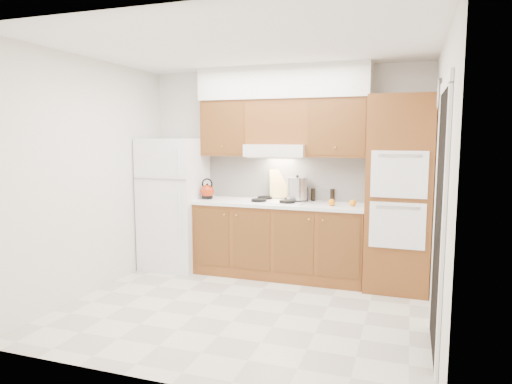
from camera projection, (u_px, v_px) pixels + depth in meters
floor at (244, 309)px, 4.65m from camera, size 3.60×3.60×0.00m
ceiling at (243, 46)px, 4.33m from camera, size 3.60×3.60×0.00m
wall_back at (284, 171)px, 5.90m from camera, size 3.60×0.02×2.60m
wall_left at (92, 177)px, 5.06m from camera, size 0.02×3.00×2.60m
wall_right at (440, 189)px, 3.92m from camera, size 0.02×3.00×2.60m
fridge at (175, 203)px, 6.06m from camera, size 0.75×0.72×1.72m
base_cabinets at (279, 241)px, 5.71m from camera, size 2.11×0.60×0.90m
countertop at (279, 204)px, 5.65m from camera, size 2.13×0.62×0.04m
backsplash at (285, 177)px, 5.89m from camera, size 2.11×0.03×0.56m
oven_cabinet at (399, 194)px, 5.16m from camera, size 0.70×0.65×2.20m
upper_cab_left at (228, 128)px, 5.91m from camera, size 0.63×0.33×0.70m
upper_cab_right at (338, 128)px, 5.45m from camera, size 0.73×0.33×0.70m
range_hood at (277, 150)px, 5.66m from camera, size 0.75×0.45×0.15m
upper_cab_over_hood at (279, 122)px, 5.68m from camera, size 0.75×0.33×0.55m
soffit at (283, 83)px, 5.59m from camera, size 2.13×0.36×0.40m
cooktop at (276, 201)px, 5.68m from camera, size 0.74×0.50×0.01m
doorway at (439, 225)px, 3.62m from camera, size 0.02×0.90×2.10m
wall_clock at (439, 94)px, 4.33m from camera, size 0.02×0.30×0.30m
kettle at (207, 192)px, 5.90m from camera, size 0.23×0.23×0.18m
cutting_board at (280, 184)px, 5.88m from camera, size 0.29×0.20×0.36m
stock_pot at (297, 189)px, 5.66m from camera, size 0.31×0.31×0.27m
condiment_a at (306, 194)px, 5.70m from camera, size 0.06×0.06×0.18m
condiment_b at (313, 195)px, 5.73m from camera, size 0.06×0.06×0.16m
condiment_c at (332, 195)px, 5.68m from camera, size 0.06×0.06×0.16m
orange_near at (353, 203)px, 5.31m from camera, size 0.09×0.09×0.08m
orange_far at (332, 202)px, 5.34m from camera, size 0.10×0.10×0.08m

